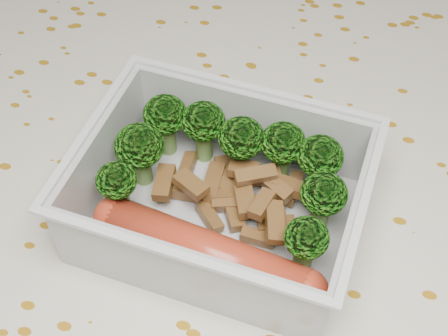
# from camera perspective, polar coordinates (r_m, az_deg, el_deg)

# --- Properties ---
(dining_table) EXTENTS (1.40, 0.90, 0.75)m
(dining_table) POSITION_cam_1_polar(r_m,az_deg,el_deg) (0.55, -0.58, -6.53)
(dining_table) COLOR brown
(dining_table) RESTS_ON ground
(tablecloth) EXTENTS (1.46, 0.96, 0.19)m
(tablecloth) POSITION_cam_1_polar(r_m,az_deg,el_deg) (0.51, -0.62, -3.49)
(tablecloth) COLOR beige
(tablecloth) RESTS_ON dining_table
(lunch_container) EXTENTS (0.20, 0.16, 0.07)m
(lunch_container) POSITION_cam_1_polar(r_m,az_deg,el_deg) (0.43, -0.33, -3.11)
(lunch_container) COLOR silver
(lunch_container) RESTS_ON tablecloth
(broccoli_florets) EXTENTS (0.17, 0.11, 0.05)m
(broccoli_florets) POSITION_cam_1_polar(r_m,az_deg,el_deg) (0.44, 0.61, 1.03)
(broccoli_florets) COLOR #608C3F
(broccoli_florets) RESTS_ON lunch_container
(meat_pile) EXTENTS (0.11, 0.08, 0.03)m
(meat_pile) POSITION_cam_1_polar(r_m,az_deg,el_deg) (0.45, 1.58, -2.33)
(meat_pile) COLOR brown
(meat_pile) RESTS_ON lunch_container
(sausage) EXTENTS (0.17, 0.05, 0.03)m
(sausage) POSITION_cam_1_polar(r_m,az_deg,el_deg) (0.42, -1.64, -7.74)
(sausage) COLOR #B0351D
(sausage) RESTS_ON lunch_container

